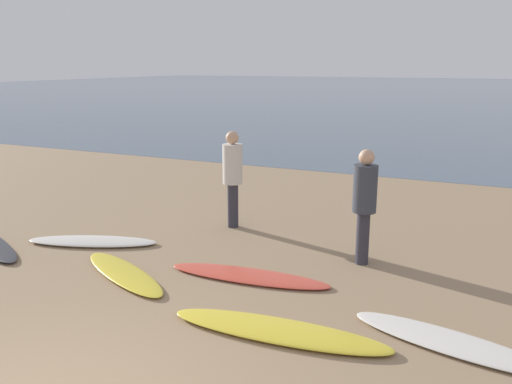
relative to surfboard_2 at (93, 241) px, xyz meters
name	(u,v)px	position (x,y,z in m)	size (l,w,h in m)	color
ground_plane	(347,192)	(2.77, 5.83, -0.14)	(120.00, 120.00, 0.20)	#997C5B
ocean_water	(473,91)	(2.77, 57.45, -0.04)	(140.00, 100.00, 0.01)	#475B6B
surfboard_2	(93,241)	(0.00, 0.00, 0.00)	(2.19, 0.57, 0.08)	silver
surfboard_3	(124,273)	(1.36, -0.90, -0.01)	(2.10, 0.51, 0.07)	yellow
surfboard_4	(249,276)	(3.02, -0.22, -0.01)	(2.37, 0.56, 0.07)	#D84C38
surfboard_5	(278,330)	(4.01, -1.54, 0.00)	(2.57, 0.59, 0.09)	yellow
surfboard_6	(451,342)	(5.80, -0.99, -0.01)	(2.24, 0.56, 0.07)	silver
person_0	(233,171)	(1.71, 1.84, 1.01)	(0.36, 0.36, 1.78)	#2D2D38
person_1	(365,198)	(4.33, 1.00, 0.99)	(0.35, 0.35, 1.75)	#2D2D38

